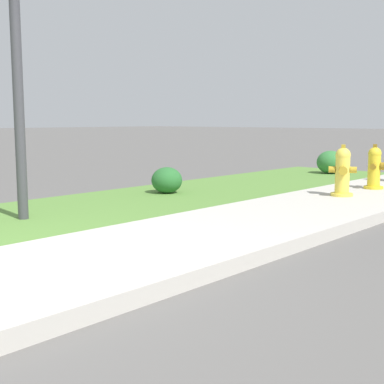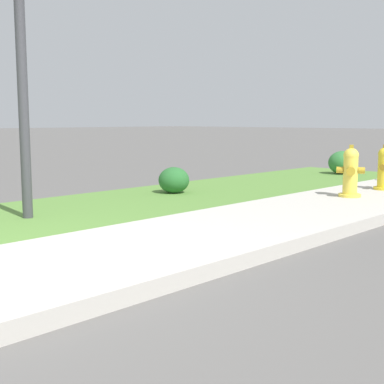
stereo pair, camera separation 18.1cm
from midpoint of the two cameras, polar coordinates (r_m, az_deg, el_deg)
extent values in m
cube|color=#BCB7AD|center=(3.02, -10.85, -11.99)|extent=(18.00, 0.16, 0.12)
cylinder|color=yellow|center=(8.71, 20.29, 0.35)|extent=(0.29, 0.29, 0.05)
cylinder|color=yellow|center=(8.68, 20.37, 2.16)|extent=(0.19, 0.19, 0.51)
cylinder|color=olive|center=(8.54, 20.27, 2.49)|extent=(0.11, 0.11, 0.09)
cylinder|color=yellow|center=(7.76, 17.10, -0.37)|extent=(0.31, 0.31, 0.05)
cylinder|color=yellow|center=(7.73, 17.19, 1.77)|extent=(0.20, 0.20, 0.53)
sphere|color=yellow|center=(7.71, 17.26, 3.73)|extent=(0.21, 0.21, 0.21)
cube|color=#B29323|center=(7.70, 17.30, 4.63)|extent=(0.08, 0.08, 0.06)
cylinder|color=#B29323|center=(7.73, 18.27, 2.20)|extent=(0.12, 0.12, 0.09)
cylinder|color=#B29323|center=(7.72, 16.13, 2.28)|extent=(0.12, 0.12, 0.09)
cylinder|color=#B29323|center=(7.57, 17.23, 2.13)|extent=(0.15, 0.15, 0.12)
ellipsoid|color=#337538|center=(11.00, 16.18, 3.03)|extent=(0.54, 0.54, 0.46)
ellipsoid|color=#28662D|center=(7.83, -1.29, 1.27)|extent=(0.45, 0.45, 0.38)
camera|label=1|loc=(0.09, -88.96, 0.14)|focal=50.00mm
camera|label=2|loc=(0.09, 91.04, -0.14)|focal=50.00mm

